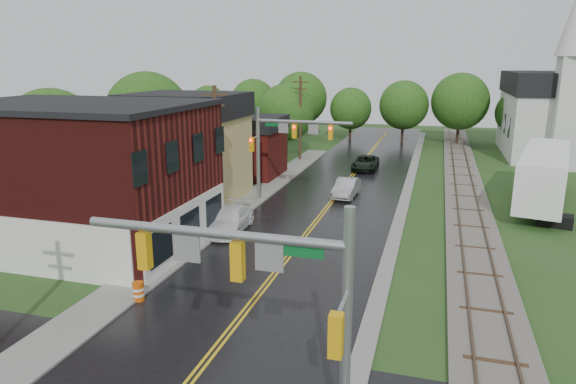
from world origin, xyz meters
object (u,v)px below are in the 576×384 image
at_px(tree_left_e, 287,114).
at_px(utility_pole_b, 217,150).
at_px(traffic_signal_near, 265,284).
at_px(utility_pole_c, 300,117).
at_px(brick_building, 78,174).
at_px(traffic_signal_far, 285,138).
at_px(suv_dark, 365,163).
at_px(construction_barrel, 138,292).
at_px(pickup_white, 230,220).
at_px(sedan_silver, 346,188).
at_px(semi_trailer, 544,174).
at_px(tree_left_b, 149,116).
at_px(tree_left_a, 54,137).
at_px(church, 557,105).
at_px(tree_left_c, 225,121).

bearing_deg(tree_left_e, utility_pole_b, -85.10).
relative_size(traffic_signal_near, utility_pole_c, 0.82).
bearing_deg(brick_building, traffic_signal_far, 53.08).
height_order(traffic_signal_near, utility_pole_c, utility_pole_c).
xyz_separation_m(suv_dark, construction_barrel, (-5.80, -31.80, -0.26)).
height_order(utility_pole_c, tree_left_e, utility_pole_c).
bearing_deg(utility_pole_b, pickup_white, -53.75).
bearing_deg(utility_pole_b, traffic_signal_near, -62.81).
height_order(suv_dark, sedan_silver, sedan_silver).
distance_m(traffic_signal_far, semi_trailer, 19.35).
height_order(traffic_signal_far, sedan_silver, traffic_signal_far).
bearing_deg(tree_left_b, tree_left_a, -101.31).
distance_m(church, suv_dark, 23.72).
distance_m(tree_left_b, pickup_white, 18.82).
bearing_deg(tree_left_a, tree_left_c, 71.57).
bearing_deg(tree_left_b, traffic_signal_near, -54.51).
relative_size(tree_left_b, pickup_white, 1.86).
bearing_deg(tree_left_e, construction_barrel, -84.05).
relative_size(traffic_signal_far, tree_left_a, 0.85).
height_order(traffic_signal_near, semi_trailer, traffic_signal_near).
bearing_deg(church, suv_dark, -146.01).
xyz_separation_m(church, pickup_white, (-24.80, -34.46, -5.08)).
xyz_separation_m(utility_pole_b, semi_trailer, (22.05, 9.22, -2.26)).
xyz_separation_m(church, sedan_silver, (-19.20, -23.86, -5.10)).
relative_size(traffic_signal_near, tree_left_e, 0.90).
bearing_deg(sedan_silver, tree_left_e, 123.30).
height_order(brick_building, semi_trailer, brick_building).
height_order(traffic_signal_near, sedan_silver, traffic_signal_near).
relative_size(pickup_white, semi_trailer, 0.38).
distance_m(brick_building, semi_trailer, 32.17).
bearing_deg(tree_left_a, tree_left_b, 78.69).
xyz_separation_m(brick_building, sedan_silver, (13.28, 14.87, -3.42)).
bearing_deg(traffic_signal_near, tree_left_b, 125.49).
distance_m(sedan_silver, construction_barrel, 21.67).
relative_size(traffic_signal_far, construction_barrel, 8.24).
height_order(church, tree_left_c, church).
xyz_separation_m(brick_building, utility_pole_b, (5.68, 7.00, 0.57)).
distance_m(tree_left_c, tree_left_e, 7.82).
distance_m(tree_left_a, sedan_silver, 22.56).
relative_size(traffic_signal_far, tree_left_e, 0.90).
bearing_deg(construction_barrel, semi_trailer, 47.68).
bearing_deg(traffic_signal_near, sedan_silver, 95.48).
bearing_deg(traffic_signal_near, tree_left_a, 139.53).
xyz_separation_m(tree_left_b, pickup_white, (13.05, -12.63, -4.96)).
bearing_deg(tree_left_a, construction_barrel, -41.00).
bearing_deg(traffic_signal_near, construction_barrel, 140.47).
bearing_deg(suv_dark, pickup_white, -104.80).
bearing_deg(utility_pole_c, construction_barrel, -87.06).
bearing_deg(semi_trailer, suv_dark, 146.49).
bearing_deg(tree_left_e, brick_building, -96.71).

